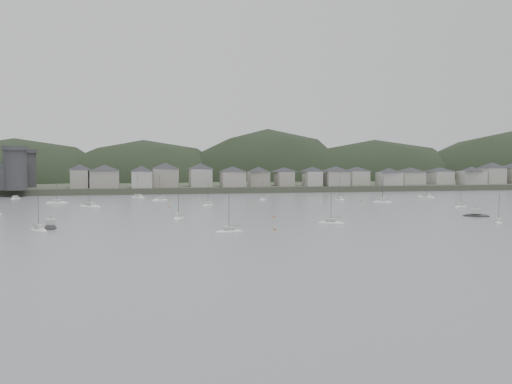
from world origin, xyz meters
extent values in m
plane|color=slate|center=(0.00, 0.00, 0.00)|extent=(900.00, 900.00, 0.00)
cube|color=#383D2D|center=(0.00, 295.00, 1.50)|extent=(900.00, 250.00, 3.00)
ellipsoid|color=black|center=(-110.87, 271.94, -10.14)|extent=(138.98, 92.48, 81.13)
ellipsoid|color=black|center=(-32.30, 272.87, -9.97)|extent=(132.08, 90.41, 79.74)
ellipsoid|color=black|center=(50.65, 272.93, -12.68)|extent=(133.88, 88.37, 101.41)
ellipsoid|color=black|center=(125.95, 267.91, -10.32)|extent=(165.81, 81.78, 82.55)
cylinder|color=#303133|center=(-92.00, 166.00, 12.00)|extent=(10.00, 10.00, 18.00)
cylinder|color=#303133|center=(-92.00, 194.00, 11.50)|extent=(10.00, 10.00, 17.00)
cube|color=#303133|center=(-92.00, 180.00, 9.00)|extent=(3.50, 30.00, 12.00)
cube|color=#A39F94|center=(-65.00, 181.96, 7.29)|extent=(8.34, 12.91, 8.59)
pyramid|color=#2A2A2F|center=(-65.00, 181.96, 13.09)|extent=(15.78, 15.78, 3.01)
cube|color=#A39F94|center=(-53.32, 181.32, 7.18)|extent=(13.68, 13.35, 8.36)
pyramid|color=#2A2A2F|center=(-53.32, 181.32, 12.82)|extent=(20.07, 20.07, 2.93)
cube|color=#9C9A92|center=(-35.57, 176.02, 7.04)|extent=(9.78, 10.20, 8.08)
pyramid|color=#2A2A2F|center=(-35.57, 176.02, 12.49)|extent=(14.83, 14.83, 2.83)
cube|color=#A39F94|center=(-23.51, 185.65, 7.55)|extent=(12.59, 13.33, 9.09)
pyramid|color=#2A2A2F|center=(-23.51, 185.65, 13.68)|extent=(19.24, 19.24, 3.18)
cube|color=#9C9A92|center=(-5.75, 184.10, 7.43)|extent=(10.74, 12.17, 8.87)
pyramid|color=#2A2A2F|center=(-5.75, 184.10, 13.42)|extent=(17.01, 17.01, 3.10)
cube|color=#A39F94|center=(9.92, 177.53, 6.85)|extent=(11.63, 12.09, 7.69)
pyramid|color=#2A2A2F|center=(9.92, 177.53, 12.04)|extent=(17.61, 17.61, 2.69)
cube|color=#A39F94|center=(25.25, 186.19, 6.72)|extent=(10.37, 9.35, 7.44)
pyramid|color=#2A2A2F|center=(25.25, 186.19, 11.74)|extent=(14.65, 14.65, 2.60)
cube|color=#A39F94|center=(38.63, 183.79, 6.61)|extent=(8.24, 12.20, 7.22)
pyramid|color=#2A2A2F|center=(38.63, 183.79, 11.48)|extent=(15.17, 15.17, 2.53)
cube|color=#9C9A92|center=(52.50, 178.55, 6.73)|extent=(8.06, 10.91, 7.46)
pyramid|color=#2A2A2F|center=(52.50, 178.55, 11.77)|extent=(14.08, 14.08, 2.61)
cube|color=#A39F94|center=(64.81, 177.06, 6.83)|extent=(11.73, 11.78, 7.66)
pyramid|color=#2A2A2F|center=(64.81, 177.06, 12.00)|extent=(17.46, 17.46, 2.68)
cube|color=#9C9A92|center=(80.64, 186.91, 6.67)|extent=(10.19, 13.02, 7.33)
pyramid|color=#2A2A2F|center=(80.64, 186.91, 11.62)|extent=(17.23, 17.23, 2.57)
cube|color=#9C9A92|center=(95.55, 178.06, 6.44)|extent=(11.70, 9.81, 6.88)
pyramid|color=#2A2A2F|center=(95.55, 178.06, 11.08)|extent=(15.97, 15.97, 2.41)
cube|color=#9C9A92|center=(112.40, 186.91, 6.50)|extent=(12.83, 12.48, 7.00)
pyramid|color=#2A2A2F|center=(112.40, 186.91, 11.22)|extent=(18.79, 18.79, 2.45)
cube|color=#9C9A92|center=(130.73, 187.42, 6.48)|extent=(11.07, 13.50, 6.97)
pyramid|color=#2A2A2F|center=(130.73, 187.42, 11.19)|extent=(18.25, 18.25, 2.44)
cube|color=#9C9A92|center=(146.02, 179.72, 6.67)|extent=(13.75, 9.12, 7.34)
pyramid|color=#2A2A2F|center=(146.02, 179.72, 11.62)|extent=(16.97, 16.97, 2.57)
cube|color=#9C9A92|center=(162.92, 185.95, 7.53)|extent=(11.37, 11.57, 9.05)
pyramid|color=#2A2A2F|center=(162.92, 185.95, 13.63)|extent=(17.03, 17.03, 3.17)
ellipsoid|color=silver|center=(-27.91, 50.07, 0.05)|extent=(4.82, 9.01, 1.72)
cube|color=#BBBBB6|center=(-27.91, 50.07, 1.21)|extent=(2.59, 3.39, 0.70)
cylinder|color=#3F3F42|center=(-27.91, 50.07, 5.57)|extent=(0.12, 0.12, 10.74)
cylinder|color=#3F3F42|center=(-27.52, 48.57, 1.76)|extent=(1.07, 3.77, 0.10)
ellipsoid|color=silver|center=(55.84, 97.93, 0.05)|extent=(8.31, 4.56, 1.58)
cube|color=#BBBBB6|center=(55.84, 97.93, 1.14)|extent=(3.14, 2.42, 0.70)
cylinder|color=#3F3F42|center=(55.84, 97.93, 5.15)|extent=(0.12, 0.12, 9.91)
cylinder|color=#3F3F42|center=(57.21, 98.31, 1.69)|extent=(3.46, 1.05, 0.10)
ellipsoid|color=silver|center=(-55.33, 98.27, 0.05)|extent=(9.62, 8.85, 1.99)
cube|color=#BBBBB6|center=(-55.33, 98.27, 1.34)|extent=(4.06, 3.92, 0.70)
cylinder|color=#3F3F42|center=(-55.33, 98.27, 6.41)|extent=(0.12, 0.12, 12.41)
cylinder|color=#3F3F42|center=(-56.70, 97.11, 1.89)|extent=(3.47, 2.97, 0.10)
ellipsoid|color=silver|center=(60.92, 108.83, 0.05)|extent=(4.04, 8.31, 1.59)
cube|color=#BBBBB6|center=(60.92, 108.83, 1.15)|extent=(2.26, 3.08, 0.70)
cylinder|color=#3F3F42|center=(60.92, 108.83, 5.18)|extent=(0.12, 0.12, 9.96)
cylinder|color=#3F3F42|center=(60.64, 110.24, 1.70)|extent=(0.79, 3.54, 0.10)
ellipsoid|color=silver|center=(-19.08, 16.00, 0.05)|extent=(7.53, 3.52, 1.45)
cube|color=#BBBBB6|center=(-19.08, 16.00, 1.07)|extent=(2.77, 2.00, 0.70)
cylinder|color=#3F3F42|center=(-19.08, 16.00, 4.73)|extent=(0.12, 0.12, 9.06)
cylinder|color=#3F3F42|center=(-17.80, 15.77, 1.62)|extent=(3.23, 0.65, 0.10)
ellipsoid|color=silver|center=(-68.91, 119.45, 0.05)|extent=(8.64, 2.80, 1.73)
cube|color=#BBBBB6|center=(-68.91, 119.45, 1.21)|extent=(3.03, 1.91, 0.70)
cylinder|color=#3F3F42|center=(-68.91, 119.45, 5.59)|extent=(0.12, 0.12, 10.78)
cylinder|color=#3F3F42|center=(-70.46, 119.46, 1.76)|extent=(3.88, 0.12, 0.10)
ellipsoid|color=silver|center=(10.26, 28.71, 0.05)|extent=(7.67, 6.06, 1.51)
cube|color=#BBBBB6|center=(10.26, 28.71, 1.10)|extent=(3.12, 2.81, 0.70)
cylinder|color=#3F3F42|center=(10.26, 28.71, 4.91)|extent=(0.12, 0.12, 9.42)
cylinder|color=#3F3F42|center=(11.41, 29.43, 1.65)|extent=(2.92, 1.89, 0.10)
ellipsoid|color=silver|center=(73.45, 70.71, 0.05)|extent=(6.94, 4.59, 1.33)
cube|color=#BBBBB6|center=(73.45, 70.71, 1.01)|extent=(2.72, 2.27, 0.70)
cylinder|color=#3F3F42|center=(73.45, 70.71, 4.35)|extent=(0.12, 0.12, 8.31)
cylinder|color=#3F3F42|center=(74.55, 70.23, 1.56)|extent=(2.78, 1.28, 0.10)
ellipsoid|color=silver|center=(-13.38, 96.43, 0.05)|extent=(6.17, 7.08, 1.43)
cube|color=#BBBBB6|center=(-13.38, 96.43, 1.07)|extent=(2.77, 2.95, 0.70)
cylinder|color=#3F3F42|center=(-13.38, 96.43, 4.68)|extent=(0.12, 0.12, 8.95)
cylinder|color=#3F3F42|center=(-14.17, 97.45, 1.62)|extent=(2.04, 2.62, 0.10)
ellipsoid|color=silver|center=(-29.36, 126.55, 0.05)|extent=(8.36, 7.38, 1.70)
cube|color=#BBBBB6|center=(-29.36, 126.55, 1.20)|extent=(3.49, 3.30, 0.70)
cylinder|color=#3F3F42|center=(-29.36, 126.55, 5.51)|extent=(0.12, 0.12, 10.61)
cylinder|color=#3F3F42|center=(-30.56, 127.50, 1.75)|extent=(3.07, 2.44, 0.10)
ellipsoid|color=silver|center=(54.51, 21.02, 0.05)|extent=(5.03, 6.23, 1.23)
cube|color=#BBBBB6|center=(54.51, 21.02, 0.97)|extent=(2.32, 2.54, 0.70)
cylinder|color=#3F3F42|center=(54.51, 21.02, 4.05)|extent=(0.12, 0.12, 7.70)
cylinder|color=#3F3F42|center=(55.12, 20.10, 1.52)|extent=(1.61, 2.37, 0.10)
ellipsoid|color=silver|center=(12.89, 121.06, 0.05)|extent=(5.12, 6.77, 1.32)
cube|color=#BBBBB6|center=(12.89, 121.06, 1.01)|extent=(2.41, 2.72, 0.70)
cylinder|color=#3F3F42|center=(12.89, 121.06, 4.32)|extent=(0.12, 0.12, 8.24)
cylinder|color=#3F3F42|center=(12.30, 122.09, 1.56)|extent=(1.57, 2.62, 0.10)
ellipsoid|color=silver|center=(-89.30, 150.00, 0.05)|extent=(4.56, 6.89, 1.32)
cube|color=#BBBBB6|center=(-89.30, 150.00, 1.01)|extent=(2.25, 2.69, 0.70)
cylinder|color=#3F3F42|center=(-89.30, 150.00, 4.32)|extent=(0.12, 0.12, 8.24)
cylinder|color=#3F3F42|center=(-88.83, 148.91, 1.56)|extent=(1.27, 2.76, 0.10)
ellipsoid|color=silver|center=(-37.89, 145.90, 0.05)|extent=(7.92, 8.82, 1.80)
cube|color=#BBBBB6|center=(-37.89, 145.90, 1.25)|extent=(3.53, 3.70, 0.70)
cylinder|color=#3F3F42|center=(-37.89, 145.90, 5.84)|extent=(0.12, 0.12, 11.27)
cylinder|color=#3F3F42|center=(-38.92, 144.64, 1.80)|extent=(2.63, 3.21, 0.10)
ellipsoid|color=silver|center=(44.21, 114.67, 0.05)|extent=(3.42, 8.15, 1.58)
cube|color=#BBBBB6|center=(44.21, 114.67, 1.14)|extent=(2.05, 2.95, 0.70)
cylinder|color=#3F3F42|center=(44.21, 114.67, 5.15)|extent=(0.12, 0.12, 9.89)
cylinder|color=#3F3F42|center=(44.37, 116.09, 1.69)|extent=(0.51, 3.55, 0.10)
ellipsoid|color=silver|center=(87.23, 121.66, 0.05)|extent=(6.34, 9.78, 1.87)
cube|color=#BBBBB6|center=(87.23, 121.66, 1.28)|extent=(3.15, 3.81, 0.70)
cylinder|color=#3F3F42|center=(87.23, 121.66, 6.04)|extent=(0.12, 0.12, 11.69)
cylinder|color=#3F3F42|center=(86.59, 120.11, 1.83)|extent=(1.70, 3.93, 0.10)
ellipsoid|color=silver|center=(-62.66, 28.36, 0.05)|extent=(6.17, 7.96, 1.56)
cube|color=#BBBBB6|center=(-62.66, 28.36, 1.13)|extent=(2.88, 3.22, 0.70)
cylinder|color=#3F3F42|center=(-62.66, 28.36, 5.07)|extent=(0.12, 0.12, 9.75)
cylinder|color=#3F3F42|center=(-63.39, 27.16, 1.68)|extent=(1.90, 3.06, 0.10)
ellipsoid|color=black|center=(59.10, 38.61, 0.05)|extent=(7.86, 6.58, 1.68)
cube|color=#BBBBB6|center=(59.10, 38.61, 1.54)|extent=(3.10, 3.06, 1.40)
cylinder|color=#3F3F42|center=(59.10, 38.61, 2.44)|extent=(0.10, 0.10, 1.20)
ellipsoid|color=black|center=(-60.68, 33.76, 0.05)|extent=(4.35, 8.37, 1.75)
cube|color=#BBBBB6|center=(-60.68, 33.76, 1.58)|extent=(2.65, 2.77, 1.40)
cylinder|color=#3F3F42|center=(-60.68, 33.76, 2.48)|extent=(0.10, 0.10, 1.20)
sphere|color=#C47441|center=(-27.61, 93.91, 0.15)|extent=(0.70, 0.70, 0.70)
sphere|color=#C47441|center=(50.58, 107.58, 0.15)|extent=(0.70, 0.70, 0.70)
sphere|color=#C47441|center=(-0.19, 48.83, 0.15)|extent=(0.70, 0.70, 0.70)
sphere|color=#C47441|center=(-7.46, 18.67, 0.15)|extent=(0.70, 0.70, 0.70)
camera|label=1|loc=(-41.58, -118.77, 16.96)|focal=41.59mm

